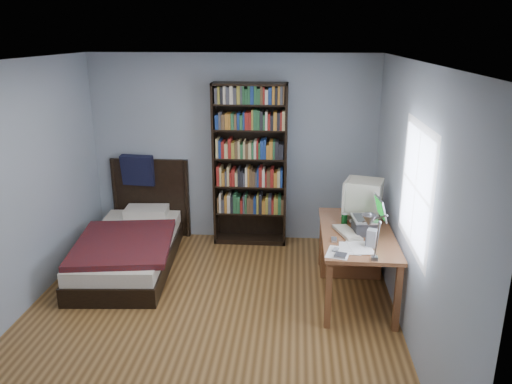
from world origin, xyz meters
TOP-DOWN VIEW (x-y plane):
  - room at (0.03, -0.00)m, footprint 4.20×4.24m
  - desk at (1.51, 0.99)m, footprint 0.75×1.48m
  - crt_monitor at (1.59, 0.99)m, footprint 0.49×0.45m
  - laptop at (1.59, 0.56)m, footprint 0.35×0.35m
  - desk_lamp at (1.47, -0.48)m, footprint 0.23×0.52m
  - keyboard at (1.39, 0.51)m, footprint 0.30×0.46m
  - speaker at (1.60, 0.20)m, footprint 0.11×0.11m
  - soda_can at (1.39, 0.79)m, footprint 0.07×0.07m
  - mouse at (1.48, 0.85)m, footprint 0.06×0.10m
  - phone_silver at (1.25, 0.32)m, footprint 0.06×0.11m
  - phone_grey at (1.24, 0.07)m, footprint 0.07×0.10m
  - external_drive at (1.28, -0.05)m, footprint 0.13×0.13m
  - bookshelf at (0.24, 1.94)m, footprint 0.96×0.30m
  - bed at (-1.16, 1.13)m, footprint 1.26×2.13m

SIDE VIEW (x-z plane):
  - bed at x=-1.16m, z-range -0.33..0.84m
  - desk at x=1.51m, z-range 0.05..0.78m
  - phone_grey at x=1.24m, z-range 0.73..0.75m
  - external_drive at x=1.28m, z-range 0.73..0.75m
  - phone_silver at x=1.25m, z-range 0.73..0.75m
  - keyboard at x=1.39m, z-range 0.72..0.77m
  - mouse at x=1.48m, z-range 0.73..0.76m
  - soda_can at x=1.39m, z-range 0.73..0.85m
  - speaker at x=1.60m, z-range 0.73..0.91m
  - laptop at x=1.59m, z-range 0.64..1.04m
  - crt_monitor at x=1.59m, z-range 0.76..1.22m
  - bookshelf at x=0.24m, z-range 0.01..2.15m
  - desk_lamp at x=1.47m, z-range 0.92..1.53m
  - room at x=0.03m, z-range 0.00..2.50m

